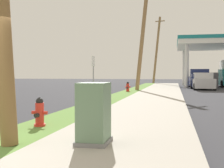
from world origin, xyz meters
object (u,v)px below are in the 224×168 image
fire_hydrant_second (105,94)px  utility_cabinet (94,115)px  utility_pole_background (157,50)px  truck_navy_on_apron (200,79)px  fire_hydrant_nearest (40,114)px  car_silver_by_near_pump (203,82)px  fire_hydrant_third (128,87)px  utility_pole_midground (143,29)px  street_sign_post (93,70)px

fire_hydrant_second → utility_cabinet: size_ratio=0.63×
utility_pole_background → truck_navy_on_apron: bearing=-66.5°
fire_hydrant_nearest → utility_pole_background: bearing=88.7°
fire_hydrant_second → fire_hydrant_nearest: bearing=-89.7°
fire_hydrant_second → truck_navy_on_apron: 18.70m
car_silver_by_near_pump → utility_pole_background: bearing=109.1°
fire_hydrant_third → utility_pole_midground: (0.90, 2.63, 4.80)m
fire_hydrant_nearest → utility_pole_midground: 18.84m
fire_hydrant_nearest → utility_pole_midground: (0.79, 18.20, 4.80)m
fire_hydrant_second → street_sign_post: size_ratio=0.35×
fire_hydrant_third → fire_hydrant_nearest: bearing=-89.6°
fire_hydrant_third → utility_cabinet: (1.98, -17.17, 0.22)m
car_silver_by_near_pump → truck_navy_on_apron: truck_navy_on_apron is taller
truck_navy_on_apron → utility_pole_midground: bearing=-125.8°
utility_pole_background → fire_hydrant_nearest: bearing=-91.3°
car_silver_by_near_pump → truck_navy_on_apron: (-0.01, 3.06, 0.19)m
fire_hydrant_nearest → fire_hydrant_third: same height
fire_hydrant_nearest → truck_navy_on_apron: bearing=76.8°
car_silver_by_near_pump → truck_navy_on_apron: bearing=90.3°
utility_pole_midground → utility_pole_background: utility_pole_midground is taller
fire_hydrant_third → truck_navy_on_apron: bearing=58.3°
utility_pole_midground → utility_cabinet: bearing=-86.9°
utility_cabinet → utility_pole_midground: bearing=93.1°
street_sign_post → truck_navy_on_apron: street_sign_post is taller
fire_hydrant_nearest → utility_cabinet: (1.88, -1.60, 0.22)m
utility_cabinet → car_silver_by_near_pump: (4.10, 23.92, 0.05)m
fire_hydrant_nearest → truck_navy_on_apron: truck_navy_on_apron is taller
fire_hydrant_nearest → utility_pole_midground: utility_pole_midground is taller
fire_hydrant_second → truck_navy_on_apron: bearing=71.2°
utility_cabinet → street_sign_post: bearing=105.3°
utility_cabinet → car_silver_by_near_pump: bearing=80.3°
utility_pole_background → fire_hydrant_third: bearing=-92.5°
utility_pole_midground → truck_navy_on_apron: 9.85m
fire_hydrant_second → utility_pole_background: bearing=88.3°
utility_pole_background → fire_hydrant_second: bearing=-91.7°
utility_pole_midground → utility_cabinet: 20.35m
fire_hydrant_third → truck_navy_on_apron: (6.07, 9.82, 0.47)m
fire_hydrant_nearest → utility_pole_midground: bearing=87.5°
utility_pole_midground → fire_hydrant_nearest: bearing=-92.5°
fire_hydrant_second → street_sign_post: (-0.08, -1.99, 1.19)m
fire_hydrant_second → utility_cabinet: bearing=-78.3°
fire_hydrant_second → fire_hydrant_third: size_ratio=1.00×
fire_hydrant_nearest → fire_hydrant_second: 7.69m
car_silver_by_near_pump → truck_navy_on_apron: 3.07m
utility_cabinet → street_sign_post: street_sign_post is taller
utility_cabinet → truck_navy_on_apron: 27.29m
fire_hydrant_second → street_sign_post: bearing=-92.2°
fire_hydrant_third → street_sign_post: 9.94m
utility_cabinet → street_sign_post: 7.62m
street_sign_post → fire_hydrant_second: bearing=87.8°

